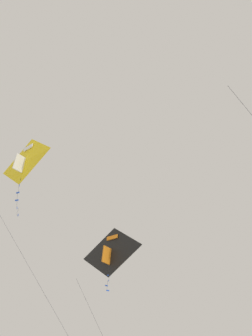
% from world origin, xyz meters
% --- Properties ---
extents(kite_delta_mid_left, '(4.20, 3.34, 8.59)m').
position_xyz_m(kite_delta_mid_left, '(3.79, 1.37, 22.58)').
color(kite_delta_mid_left, yellow).
extents(kite_delta_near_right, '(4.09, 3.06, 9.68)m').
position_xyz_m(kite_delta_near_right, '(2.71, -5.14, 19.81)').
color(kite_delta_near_right, black).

